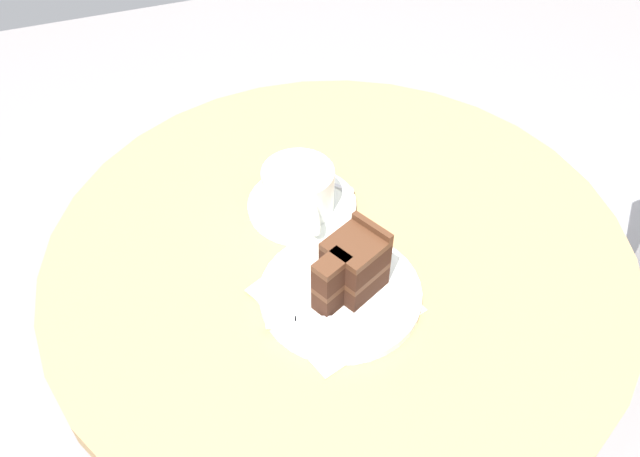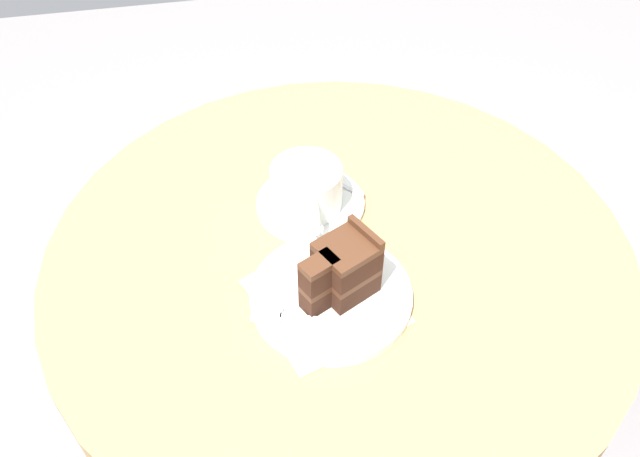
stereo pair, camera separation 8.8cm
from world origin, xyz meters
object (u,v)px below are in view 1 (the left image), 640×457
(saucer, at_px, (302,205))
(teaspoon, at_px, (333,185))
(coffee_cup, at_px, (299,189))
(fork, at_px, (312,320))
(cake_plate, at_px, (340,293))
(napkin, at_px, (332,296))
(cake_slice, at_px, (352,266))

(saucer, height_order, teaspoon, teaspoon)
(coffee_cup, bearing_deg, saucer, 135.96)
(saucer, bearing_deg, fork, -14.95)
(cake_plate, xyz_separation_m, napkin, (-0.00, -0.01, -0.00))
(teaspoon, relative_size, napkin, 0.34)
(coffee_cup, relative_size, teaspoon, 1.78)
(cake_plate, xyz_separation_m, cake_slice, (-0.00, 0.01, 0.05))
(cake_plate, height_order, napkin, cake_plate)
(coffee_cup, bearing_deg, cake_plate, 0.26)
(coffee_cup, relative_size, napkin, 0.61)
(teaspoon, distance_m, napkin, 0.20)
(saucer, height_order, fork, fork)
(cake_plate, height_order, cake_slice, cake_slice)
(saucer, xyz_separation_m, napkin, (0.17, -0.02, -0.00))
(napkin, bearing_deg, saucer, 174.77)
(teaspoon, relative_size, fork, 0.52)
(teaspoon, height_order, cake_slice, cake_slice)
(cake_slice, bearing_deg, fork, -62.12)
(napkin, bearing_deg, cake_slice, 84.51)
(fork, bearing_deg, coffee_cup, -85.22)
(saucer, relative_size, napkin, 0.70)
(coffee_cup, xyz_separation_m, teaspoon, (-0.03, 0.06, -0.03))
(teaspoon, distance_m, cake_slice, 0.20)
(saucer, xyz_separation_m, teaspoon, (-0.02, 0.05, 0.01))
(teaspoon, relative_size, cake_plate, 0.37)
(cake_slice, bearing_deg, cake_plate, -87.64)
(fork, distance_m, napkin, 0.05)
(saucer, distance_m, fork, 0.21)
(teaspoon, xyz_separation_m, fork, (0.22, -0.11, 0.00))
(fork, height_order, napkin, fork)
(cake_slice, xyz_separation_m, napkin, (-0.00, -0.02, -0.05))
(saucer, relative_size, coffee_cup, 1.15)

